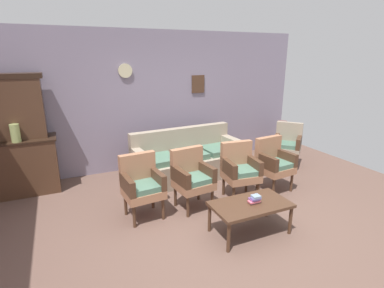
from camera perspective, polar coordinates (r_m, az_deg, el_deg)
ground_plane at (r=4.22m, az=5.19°, el=-15.25°), size 7.68×7.68×0.00m
wall_back_with_decor at (r=6.08m, az=-6.80°, el=8.23°), size 6.40×0.09×2.70m
side_cabinet at (r=5.68m, az=-29.81°, el=-3.72°), size 1.16×0.55×0.93m
cabinet_upper_hutch at (r=5.53m, az=-31.20°, el=6.18°), size 0.99×0.38×1.03m
vase_on_cabinet at (r=5.35m, az=-30.71°, el=1.80°), size 0.14×0.14×0.28m
floral_couch at (r=5.62m, az=-0.78°, el=-3.17°), size 2.10×0.95×0.90m
armchair_near_couch_end at (r=4.27m, az=-9.58°, el=-7.45°), size 0.56×0.53×0.90m
armchair_near_cabinet at (r=4.46m, az=-0.02°, el=-6.14°), size 0.57×0.55×0.90m
armchair_row_middle at (r=4.82m, az=9.14°, el=-4.57°), size 0.57×0.54×0.90m
armchair_by_doorway at (r=5.23m, az=15.36°, el=-3.27°), size 0.57×0.54×0.90m
wingback_chair_by_fireplace at (r=6.42m, az=17.80°, el=0.21°), size 0.71×0.71×0.90m
coffee_table at (r=3.95m, az=11.11°, el=-11.61°), size 1.00×0.56×0.42m
book_stack_on_table at (r=3.92m, az=11.90°, el=-10.32°), size 0.15×0.12×0.11m
floor_vase_by_wall at (r=7.26m, az=16.69°, el=1.24°), size 0.21×0.21×0.78m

